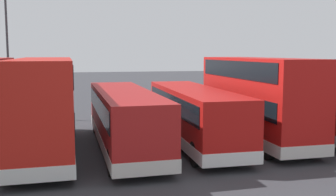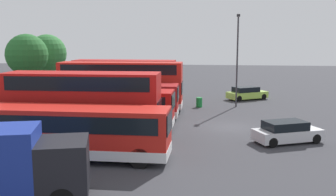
{
  "view_description": "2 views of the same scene",
  "coord_description": "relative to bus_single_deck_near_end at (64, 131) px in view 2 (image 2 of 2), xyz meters",
  "views": [
    {
      "loc": [
        3.94,
        29.23,
        4.84
      ],
      "look_at": [
        -2.28,
        1.44,
        1.53
      ],
      "focal_mm": 41.93,
      "sensor_mm": 36.0,
      "label": 1
    },
    {
      "loc": [
        -29.4,
        1.15,
        6.73
      ],
      "look_at": [
        1.84,
        4.87,
        1.87
      ],
      "focal_mm": 41.4,
      "sensor_mm": 36.0,
      "label": 2
    }
  ],
  "objects": [
    {
      "name": "tree_leftmost",
      "position": [
        26.07,
        12.39,
        3.25
      ],
      "size": [
        4.69,
        4.69,
        7.24
      ],
      "color": "#4C3823",
      "rests_on": "ground"
    },
    {
      "name": "bus_double_decker_sixth",
      "position": [
        18.09,
        0.75,
        0.82
      ],
      "size": [
        2.67,
        10.33,
        4.55
      ],
      "color": "#B71411",
      "rests_on": "ground"
    },
    {
      "name": "tree_midleft",
      "position": [
        19.88,
        11.98,
        3.32
      ],
      "size": [
        4.52,
        4.52,
        7.22
      ],
      "color": "#4C3823",
      "rests_on": "ground"
    },
    {
      "name": "bus_single_deck_fourth",
      "position": [
        10.96,
        0.38,
        -0.0
      ],
      "size": [
        2.97,
        11.61,
        2.95
      ],
      "color": "#A51919",
      "rests_on": "ground"
    },
    {
      "name": "car_small_green",
      "position": [
        22.9,
        -11.92,
        -0.92
      ],
      "size": [
        3.85,
        4.75,
        1.43
      ],
      "color": "#A5D14C",
      "rests_on": "ground"
    },
    {
      "name": "car_hatchback_silver",
      "position": [
        4.99,
        -13.05,
        -0.92
      ],
      "size": [
        3.41,
        4.73,
        1.43
      ],
      "color": "silver",
      "rests_on": "ground"
    },
    {
      "name": "tree_midright",
      "position": [
        25.62,
        13.69,
        3.1
      ],
      "size": [
        4.46,
        4.46,
        6.96
      ],
      "color": "#4C3823",
      "rests_on": "ground"
    },
    {
      "name": "waste_bin_yellow",
      "position": [
        17.5,
        -6.87,
        -1.15
      ],
      "size": [
        0.6,
        0.6,
        0.95
      ],
      "primitive_type": "cylinder",
      "color": "#197F33",
      "rests_on": "ground"
    },
    {
      "name": "bus_single_deck_near_end",
      "position": [
        0.0,
        0.0,
        0.0
      ],
      "size": [
        2.63,
        11.9,
        2.95
      ],
      "color": "red",
      "rests_on": "ground"
    },
    {
      "name": "ground_plane",
      "position": [
        9.12,
        -9.42,
        -1.62
      ],
      "size": [
        140.0,
        140.0,
        0.0
      ],
      "primitive_type": "plane",
      "color": "#38383D"
    },
    {
      "name": "bus_double_decker_second",
      "position": [
        3.78,
        0.2,
        0.82
      ],
      "size": [
        2.79,
        10.14,
        4.55
      ],
      "color": "#B71411",
      "rests_on": "ground"
    },
    {
      "name": "bus_single_deck_third",
      "position": [
        7.25,
        0.13,
        -0.0
      ],
      "size": [
        2.65,
        11.05,
        2.95
      ],
      "color": "#B71411",
      "rests_on": "ground"
    },
    {
      "name": "lamp_post_tall",
      "position": [
        18.14,
        -10.5,
        3.58
      ],
      "size": [
        0.7,
        0.3,
        9.02
      ],
      "color": "#38383D",
      "rests_on": "ground"
    },
    {
      "name": "bus_double_decker_fifth",
      "position": [
        14.76,
        0.32,
        0.83
      ],
      "size": [
        2.95,
        11.51,
        4.55
      ],
      "color": "red",
      "rests_on": "ground"
    }
  ]
}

